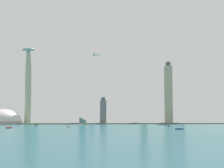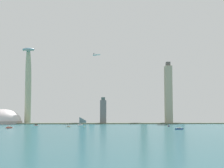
{
  "view_description": "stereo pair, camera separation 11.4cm",
  "coord_description": "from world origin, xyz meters",
  "px_view_note": "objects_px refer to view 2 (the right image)",
  "views": [
    {
      "loc": [
        -44.3,
        -555.23,
        30.38
      ],
      "look_at": [
        0.91,
        399.81,
        111.99
      ],
      "focal_mm": 54.87,
      "sensor_mm": 36.0,
      "label": 1
    },
    {
      "loc": [
        -44.18,
        -555.23,
        30.38
      ],
      "look_at": [
        0.91,
        399.81,
        111.99
      ],
      "focal_mm": 54.87,
      "sensor_mm": 36.0,
      "label": 2
    }
  ],
  "objects_px": {
    "skyscraper_8": "(144,95)",
    "boat_0": "(179,129)",
    "stadium_dome": "(2,121)",
    "skyscraper_1": "(35,98)",
    "skyscraper_7": "(103,111)",
    "boat_1": "(36,125)",
    "observation_tower": "(29,74)",
    "channel_buoy_1": "(84,127)",
    "skyscraper_4": "(181,99)",
    "airplane": "(97,55)",
    "skyscraper_6": "(83,98)",
    "boat_4": "(169,126)",
    "skyscraper_3": "(177,96)",
    "boat_3": "(69,127)",
    "boat_2": "(9,127)",
    "channel_buoy_0": "(167,126)",
    "boat_5": "(80,125)",
    "skyscraper_0": "(167,95)",
    "skyscraper_2": "(92,116)",
    "skyscraper_5": "(168,94)"
  },
  "relations": [
    {
      "from": "boat_3",
      "to": "boat_4",
      "type": "xyz_separation_m",
      "value": [
        226.18,
        20.31,
        0.54
      ]
    },
    {
      "from": "skyscraper_7",
      "to": "skyscraper_8",
      "type": "xyz_separation_m",
      "value": [
        130.75,
        97.86,
        52.22
      ]
    },
    {
      "from": "skyscraper_1",
      "to": "boat_5",
      "type": "distance_m",
      "value": 266.27
    },
    {
      "from": "observation_tower",
      "to": "airplane",
      "type": "relative_size",
      "value": 16.05
    },
    {
      "from": "skyscraper_8",
      "to": "channel_buoy_0",
      "type": "height_order",
      "value": "skyscraper_8"
    },
    {
      "from": "skyscraper_1",
      "to": "boat_4",
      "type": "distance_m",
      "value": 473.24
    },
    {
      "from": "skyscraper_3",
      "to": "skyscraper_5",
      "type": "relative_size",
      "value": 0.98
    },
    {
      "from": "skyscraper_7",
      "to": "skyscraper_3",
      "type": "bearing_deg",
      "value": 15.72
    },
    {
      "from": "boat_4",
      "to": "boat_5",
      "type": "bearing_deg",
      "value": -84.44
    },
    {
      "from": "skyscraper_7",
      "to": "boat_0",
      "type": "bearing_deg",
      "value": -69.09
    },
    {
      "from": "skyscraper_0",
      "to": "channel_buoy_0",
      "type": "xyz_separation_m",
      "value": [
        -49.75,
        -240.03,
        -84.09
      ]
    },
    {
      "from": "skyscraper_0",
      "to": "skyscraper_3",
      "type": "distance_m",
      "value": 41.6
    },
    {
      "from": "skyscraper_6",
      "to": "skyscraper_2",
      "type": "bearing_deg",
      "value": 46.69
    },
    {
      "from": "skyscraper_8",
      "to": "boat_0",
      "type": "relative_size",
      "value": 11.08
    },
    {
      "from": "skyscraper_0",
      "to": "boat_1",
      "type": "bearing_deg",
      "value": -152.02
    },
    {
      "from": "skyscraper_1",
      "to": "boat_4",
      "type": "relative_size",
      "value": 20.84
    },
    {
      "from": "boat_5",
      "to": "skyscraper_1",
      "type": "bearing_deg",
      "value": 158.23
    },
    {
      "from": "skyscraper_6",
      "to": "boat_0",
      "type": "height_order",
      "value": "skyscraper_6"
    },
    {
      "from": "skyscraper_4",
      "to": "boat_1",
      "type": "distance_m",
      "value": 488.77
    },
    {
      "from": "stadium_dome",
      "to": "skyscraper_8",
      "type": "relative_size",
      "value": 0.61
    },
    {
      "from": "boat_2",
      "to": "channel_buoy_0",
      "type": "xyz_separation_m",
      "value": [
        341.07,
        85.79,
        -0.76
      ]
    },
    {
      "from": "stadium_dome",
      "to": "skyscraper_8",
      "type": "bearing_deg",
      "value": 13.45
    },
    {
      "from": "channel_buoy_0",
      "to": "channel_buoy_1",
      "type": "height_order",
      "value": "channel_buoy_0"
    },
    {
      "from": "skyscraper_7",
      "to": "skyscraper_8",
      "type": "height_order",
      "value": "skyscraper_8"
    },
    {
      "from": "boat_5",
      "to": "boat_3",
      "type": "bearing_deg",
      "value": -67.48
    },
    {
      "from": "skyscraper_3",
      "to": "boat_3",
      "type": "distance_m",
      "value": 435.54
    },
    {
      "from": "observation_tower",
      "to": "channel_buoy_1",
      "type": "height_order",
      "value": "observation_tower"
    },
    {
      "from": "skyscraper_1",
      "to": "boat_3",
      "type": "bearing_deg",
      "value": -68.0
    },
    {
      "from": "boat_4",
      "to": "observation_tower",
      "type": "bearing_deg",
      "value": -91.68
    },
    {
      "from": "boat_1",
      "to": "observation_tower",
      "type": "bearing_deg",
      "value": -41.86
    },
    {
      "from": "skyscraper_4",
      "to": "boat_1",
      "type": "xyz_separation_m",
      "value": [
        -417.25,
        -243.52,
        -74.12
      ]
    },
    {
      "from": "skyscraper_4",
      "to": "observation_tower",
      "type": "bearing_deg",
      "value": -170.75
    },
    {
      "from": "skyscraper_4",
      "to": "skyscraper_6",
      "type": "distance_m",
      "value": 317.57
    },
    {
      "from": "boat_1",
      "to": "skyscraper_8",
      "type": "bearing_deg",
      "value": -110.36
    },
    {
      "from": "skyscraper_0",
      "to": "boat_3",
      "type": "relative_size",
      "value": 15.29
    },
    {
      "from": "stadium_dome",
      "to": "channel_buoy_1",
      "type": "xyz_separation_m",
      "value": [
        237.96,
        -219.56,
        -7.28
      ]
    },
    {
      "from": "skyscraper_0",
      "to": "skyscraper_2",
      "type": "relative_size",
      "value": 2.38
    },
    {
      "from": "skyscraper_6",
      "to": "skyscraper_8",
      "type": "relative_size",
      "value": 0.88
    },
    {
      "from": "skyscraper_7",
      "to": "boat_2",
      "type": "xyz_separation_m",
      "value": [
        -196.03,
        -279.32,
        -33.57
      ]
    },
    {
      "from": "observation_tower",
      "to": "boat_1",
      "type": "height_order",
      "value": "observation_tower"
    },
    {
      "from": "skyscraper_8",
      "to": "boat_0",
      "type": "bearing_deg",
      "value": -89.6
    },
    {
      "from": "skyscraper_7",
      "to": "boat_1",
      "type": "relative_size",
      "value": 5.42
    },
    {
      "from": "stadium_dome",
      "to": "skyscraper_1",
      "type": "xyz_separation_m",
      "value": [
        73.22,
        97.41,
        68.6
      ]
    },
    {
      "from": "skyscraper_8",
      "to": "channel_buoy_1",
      "type": "relative_size",
      "value": 95.82
    },
    {
      "from": "stadium_dome",
      "to": "channel_buoy_0",
      "type": "bearing_deg",
      "value": -24.13
    },
    {
      "from": "skyscraper_2",
      "to": "skyscraper_4",
      "type": "bearing_deg",
      "value": 6.88
    },
    {
      "from": "boat_5",
      "to": "airplane",
      "type": "xyz_separation_m",
      "value": [
        41.5,
        40.53,
        185.96
      ]
    },
    {
      "from": "boat_2",
      "to": "channel_buoy_1",
      "type": "distance_m",
      "value": 160.88
    },
    {
      "from": "skyscraper_1",
      "to": "boat_2",
      "type": "height_order",
      "value": "skyscraper_1"
    },
    {
      "from": "skyscraper_1",
      "to": "boat_1",
      "type": "distance_m",
      "value": 256.33
    }
  ]
}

